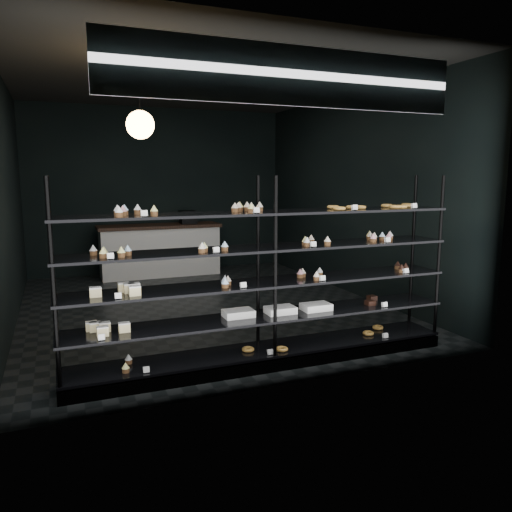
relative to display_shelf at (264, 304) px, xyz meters
name	(u,v)px	position (x,y,z in m)	size (l,w,h in m)	color
room	(201,197)	(0.04, 2.45, 0.97)	(5.01, 6.01, 3.20)	black
display_shelf	(264,304)	(0.00, 0.00, 0.00)	(4.00, 0.50, 1.91)	black
signage	(291,76)	(0.04, -0.48, 2.12)	(3.30, 0.05, 0.50)	#0D1A42
pendant_lamp	(140,125)	(-0.99, 1.13, 1.82)	(0.30, 0.30, 0.88)	black
service_counter	(161,249)	(-0.07, 4.95, -0.13)	(2.29, 0.65, 1.23)	silver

